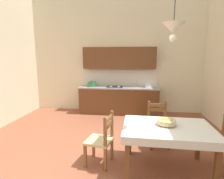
# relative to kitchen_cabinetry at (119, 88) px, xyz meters

# --- Properties ---
(ground_plane) EXTENTS (6.39, 7.04, 0.10)m
(ground_plane) POSITION_rel_kitchen_cabinetry_xyz_m (-0.13, -2.95, -0.91)
(ground_plane) COLOR #99563D
(wall_back) EXTENTS (6.39, 0.12, 4.27)m
(wall_back) POSITION_rel_kitchen_cabinetry_xyz_m (-0.13, 0.33, 1.28)
(wall_back) COLOR beige
(wall_back) RESTS_ON ground_plane
(kitchen_cabinetry) EXTENTS (2.62, 0.63, 2.20)m
(kitchen_cabinetry) POSITION_rel_kitchen_cabinetry_xyz_m (0.00, 0.00, 0.00)
(kitchen_cabinetry) COLOR brown
(kitchen_cabinetry) RESTS_ON ground_plane
(dining_table) EXTENTS (1.46, 1.02, 0.75)m
(dining_table) POSITION_rel_kitchen_cabinetry_xyz_m (1.04, -3.04, -0.22)
(dining_table) COLOR brown
(dining_table) RESTS_ON ground_plane
(dining_chair_tv_side) EXTENTS (0.49, 0.49, 0.93)m
(dining_chair_tv_side) POSITION_rel_kitchen_cabinetry_xyz_m (-0.06, -3.02, -0.41)
(dining_chair_tv_side) COLOR #D1BC89
(dining_chair_tv_side) RESTS_ON ground_plane
(dining_chair_kitchen_side) EXTENTS (0.46, 0.46, 0.93)m
(dining_chair_kitchen_side) POSITION_rel_kitchen_cabinetry_xyz_m (1.02, -2.18, -0.41)
(dining_chair_kitchen_side) COLOR #D1BC89
(dining_chair_kitchen_side) RESTS_ON ground_plane
(fruit_bowl) EXTENTS (0.30, 0.30, 0.12)m
(fruit_bowl) POSITION_rel_kitchen_cabinetry_xyz_m (1.03, -2.99, -0.04)
(fruit_bowl) COLOR tan
(fruit_bowl) RESTS_ON dining_table
(pendant_lamp) EXTENTS (0.32, 0.32, 0.81)m
(pendant_lamp) POSITION_rel_kitchen_cabinetry_xyz_m (1.02, -3.16, 1.39)
(pendant_lamp) COLOR black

